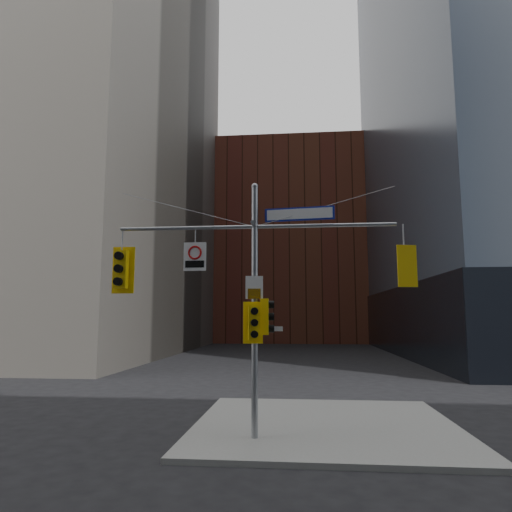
% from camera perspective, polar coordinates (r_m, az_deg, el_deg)
% --- Properties ---
extents(ground, '(160.00, 160.00, 0.00)m').
position_cam_1_polar(ground, '(11.47, -1.26, -24.94)').
color(ground, black).
rests_on(ground, ground).
extents(sidewalk_corner, '(8.00, 8.00, 0.15)m').
position_cam_1_polar(sidewalk_corner, '(15.27, 8.60, -20.18)').
color(sidewalk_corner, gray).
rests_on(sidewalk_corner, ground).
extents(brick_midrise, '(26.00, 20.00, 28.00)m').
position_cam_1_polar(brick_midrise, '(69.70, 4.37, 1.14)').
color(brick_midrise, brown).
rests_on(brick_midrise, ground).
extents(signal_assembly, '(8.00, 0.80, 7.30)m').
position_cam_1_polar(signal_assembly, '(12.97, -0.17, -3.20)').
color(signal_assembly, gray).
rests_on(signal_assembly, ground).
extents(traffic_light_west_arm, '(0.66, 0.52, 1.39)m').
position_cam_1_polar(traffic_light_west_arm, '(13.97, -16.50, -1.62)').
color(traffic_light_west_arm, yellow).
rests_on(traffic_light_west_arm, ground).
extents(traffic_light_east_arm, '(0.55, 0.49, 1.16)m').
position_cam_1_polar(traffic_light_east_arm, '(13.27, 18.10, -1.25)').
color(traffic_light_east_arm, yellow).
rests_on(traffic_light_east_arm, ground).
extents(traffic_light_pole_side, '(0.40, 0.34, 1.01)m').
position_cam_1_polar(traffic_light_pole_side, '(12.92, 1.27, -7.58)').
color(traffic_light_pole_side, yellow).
rests_on(traffic_light_pole_side, ground).
extents(traffic_light_pole_front, '(0.55, 0.50, 1.16)m').
position_cam_1_polar(traffic_light_pole_front, '(12.67, -0.30, -8.32)').
color(traffic_light_pole_front, yellow).
rests_on(traffic_light_pole_front, ground).
extents(street_sign_blade, '(2.00, 0.29, 0.39)m').
position_cam_1_polar(street_sign_blade, '(13.21, 5.43, 5.25)').
color(street_sign_blade, '#101E97').
rests_on(street_sign_blade, ground).
extents(regulatory_sign_arm, '(0.67, 0.08, 0.83)m').
position_cam_1_polar(regulatory_sign_arm, '(13.32, -7.65, 0.05)').
color(regulatory_sign_arm, silver).
rests_on(regulatory_sign_arm, ground).
extents(regulatory_sign_pole, '(0.49, 0.07, 0.65)m').
position_cam_1_polar(regulatory_sign_pole, '(12.85, -0.22, -4.03)').
color(regulatory_sign_pole, silver).
rests_on(regulatory_sign_pole, ground).
extents(street_blade_ew, '(0.68, 0.09, 0.14)m').
position_cam_1_polar(street_blade_ew, '(12.91, 1.84, -9.08)').
color(street_blade_ew, silver).
rests_on(street_blade_ew, ground).
extents(street_blade_ns, '(0.09, 0.81, 0.16)m').
position_cam_1_polar(street_blade_ns, '(13.40, 0.02, -10.15)').
color(street_blade_ns, '#145926').
rests_on(street_blade_ns, ground).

